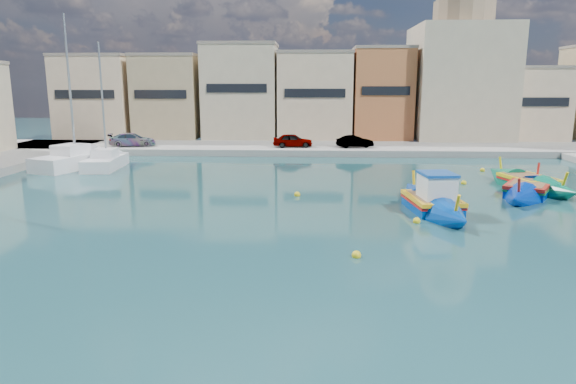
% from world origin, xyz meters
% --- Properties ---
extents(ground, '(160.00, 160.00, 0.00)m').
position_xyz_m(ground, '(0.00, 0.00, 0.00)').
color(ground, '#123738').
rests_on(ground, ground).
extents(north_quay, '(80.00, 8.00, 0.60)m').
position_xyz_m(north_quay, '(0.00, 32.00, 0.30)').
color(north_quay, gray).
rests_on(north_quay, ground).
extents(north_townhouses, '(83.20, 7.87, 10.19)m').
position_xyz_m(north_townhouses, '(6.68, 39.36, 5.00)').
color(north_townhouses, beige).
rests_on(north_townhouses, ground).
extents(church_block, '(10.00, 10.00, 19.10)m').
position_xyz_m(church_block, '(10.00, 40.00, 8.41)').
color(church_block, '#BEAE8E').
rests_on(church_block, ground).
extents(parked_cars, '(25.41, 2.69, 1.27)m').
position_xyz_m(parked_cars, '(-13.51, 30.50, 1.22)').
color(parked_cars, '#4C1919').
rests_on(parked_cars, north_quay).
extents(luzzu_blue_cabin, '(3.20, 9.24, 3.21)m').
position_xyz_m(luzzu_blue_cabin, '(0.24, 8.18, 0.39)').
color(luzzu_blue_cabin, '#003CA3').
rests_on(luzzu_blue_cabin, ground).
extents(luzzu_cyan_mid, '(6.55, 8.89, 2.69)m').
position_xyz_m(luzzu_cyan_mid, '(6.80, 12.32, 0.28)').
color(luzzu_cyan_mid, '#002BA4').
rests_on(luzzu_cyan_mid, ground).
extents(luzzu_green, '(4.23, 9.01, 2.75)m').
position_xyz_m(luzzu_green, '(7.66, 14.39, 0.29)').
color(luzzu_green, '#0A6F52').
rests_on(luzzu_green, ground).
extents(yacht_north, '(2.77, 7.89, 10.35)m').
position_xyz_m(yacht_north, '(-22.23, 22.52, 0.41)').
color(yacht_north, white).
rests_on(yacht_north, ground).
extents(yacht_midnorth, '(5.38, 9.25, 12.57)m').
position_xyz_m(yacht_midnorth, '(-24.10, 22.54, 0.50)').
color(yacht_midnorth, white).
rests_on(yacht_midnorth, ground).
extents(mooring_buoys, '(21.07, 22.24, 0.36)m').
position_xyz_m(mooring_buoys, '(2.41, 7.52, 0.08)').
color(mooring_buoys, yellow).
rests_on(mooring_buoys, ground).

